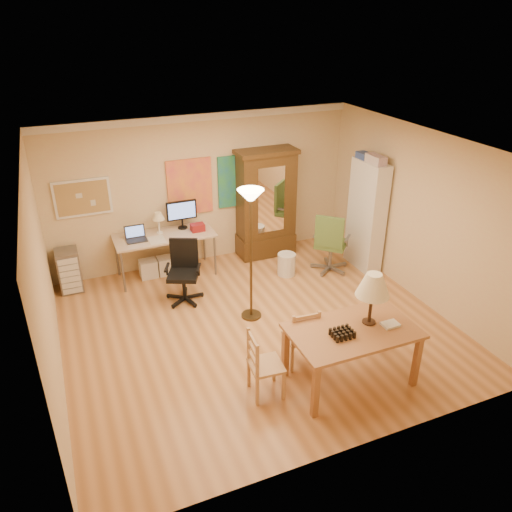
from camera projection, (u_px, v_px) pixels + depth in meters
name	position (u px, v px, depth m)	size (l,w,h in m)	color
floor	(257.00, 327.00, 7.45)	(5.50, 5.50, 0.00)	#A86D3B
crown_molding	(200.00, 117.00, 8.29)	(5.50, 0.08, 0.12)	white
corkboard	(83.00, 198.00, 8.10)	(0.90, 0.04, 0.62)	tan
art_panel_left	(190.00, 187.00, 8.75)	(0.80, 0.04, 1.00)	yellow
art_panel_right	(238.00, 181.00, 9.06)	(0.75, 0.04, 0.95)	teal
dining_table	(360.00, 317.00, 6.03)	(1.56, 0.94, 1.46)	olive
ladder_chair_back	(301.00, 338.00, 6.52)	(0.43, 0.41, 0.87)	tan
ladder_chair_left	(264.00, 366.00, 6.00)	(0.42, 0.44, 0.88)	tan
torchiere_lamp	(251.00, 217.00, 6.97)	(0.37, 0.37, 2.05)	#43331B
computer_desk	(167.00, 250.00, 8.73)	(1.70, 0.74, 1.29)	#C2A88E
office_chair_black	(184.00, 285.00, 8.04)	(0.62, 0.62, 1.01)	black
office_chair_green	(330.00, 256.00, 8.91)	(0.72, 0.72, 1.12)	slate
drawer_cart	(69.00, 270.00, 8.28)	(0.36, 0.43, 0.72)	slate
armoire	(266.00, 211.00, 9.28)	(1.10, 0.52, 2.03)	#36240E
bookshelf	(366.00, 216.00, 8.79)	(0.29, 0.79, 1.96)	white
wastebin	(286.00, 264.00, 8.83)	(0.32, 0.32, 0.40)	silver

